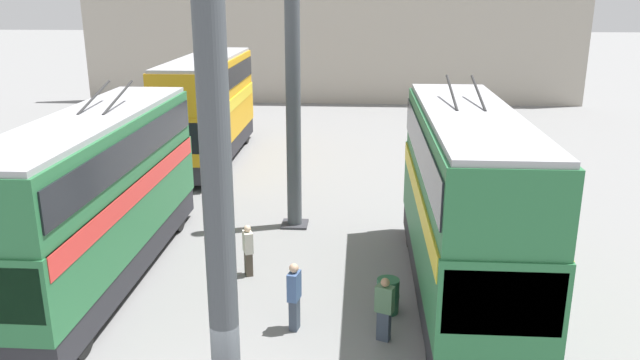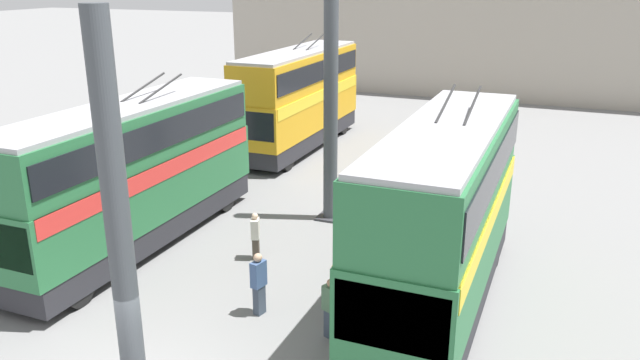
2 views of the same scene
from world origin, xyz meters
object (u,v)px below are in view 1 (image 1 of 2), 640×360
Objects in this scene: person_aisle_foreground at (294,295)px; person_by_left_row at (384,308)px; bus_right_mid at (208,103)px; person_aisle_midway at (248,249)px; bus_left_far at (466,195)px; bus_right_near at (95,189)px; oil_drum at (388,296)px.

person_aisle_foreground is 2.18m from person_by_left_row.
bus_right_mid reaches higher than person_aisle_foreground.
person_aisle_midway is at bearing 71.82° from person_by_left_row.
bus_left_far is at bearing -29.40° from person_aisle_midway.
bus_right_mid is 5.96× the size of person_aisle_foreground.
bus_left_far reaches higher than bus_right_mid.
bus_right_near is 4.55m from person_aisle_midway.
oil_drum is (-1.13, 1.99, -2.40)m from bus_left_far.
bus_right_mid is 17.82m from person_by_left_row.
person_by_left_row is at bearing -153.42° from bus_right_mid.
oil_drum is (-1.93, -3.95, -0.35)m from person_aisle_midway.
person_aisle_foreground is (-15.50, -5.77, -1.91)m from bus_right_mid.
person_aisle_midway is (0.48, -4.11, -1.89)m from bus_right_near.
bus_left_far is at bearing -143.04° from bus_right_mid.
person_aisle_midway is at bearing -161.87° from bus_right_mid.
bus_right_mid is at bearing 36.96° from bus_left_far.
bus_right_near is (0.31, 10.05, -0.16)m from bus_left_far.
bus_left_far is 6.03× the size of person_by_left_row.
bus_left_far is 0.90× the size of bus_right_near.
person_aisle_foreground is (-2.45, -5.77, -1.77)m from bus_right_near.
bus_left_far is at bearing -91.79° from bus_right_near.
bus_right_mid is 6.49× the size of person_by_left_row.
person_aisle_midway reaches higher than oil_drum.
bus_right_near is 13.05m from bus_right_mid.
person_aisle_foreground reaches higher than person_by_left_row.
person_by_left_row is (-0.34, -2.16, -0.09)m from person_aisle_foreground.
bus_left_far is 5.54× the size of person_aisle_foreground.
bus_right_mid reaches higher than person_aisle_midway.
bus_left_far is at bearing -141.10° from person_aisle_foreground.
bus_left_far is at bearing -18.22° from person_by_left_row.
oil_drum is (-14.49, -8.06, -2.37)m from bus_right_mid.
bus_right_mid is at bearing 49.07° from person_by_left_row.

